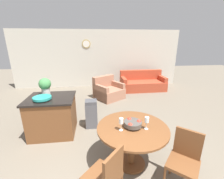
% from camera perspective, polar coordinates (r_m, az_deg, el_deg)
% --- Properties ---
extents(wall_back, '(8.00, 0.09, 2.70)m').
position_cam_1_polar(wall_back, '(7.44, -5.37, 11.52)').
color(wall_back, beige).
rests_on(wall_back, ground_plane).
extents(dining_table, '(1.22, 1.22, 0.77)m').
position_cam_1_polar(dining_table, '(2.74, 7.69, -17.07)').
color(dining_table, brown).
rests_on(dining_table, ground_plane).
extents(dining_chair_near_left, '(0.59, 0.59, 0.92)m').
position_cam_1_polar(dining_chair_near_left, '(2.22, -2.22, -29.79)').
color(dining_chair_near_left, brown).
rests_on(dining_chair_near_left, ground_plane).
extents(dining_chair_near_right, '(0.59, 0.59, 0.92)m').
position_cam_1_polar(dining_chair_near_right, '(2.67, 25.95, -22.33)').
color(dining_chair_near_right, brown).
rests_on(dining_chair_near_right, ground_plane).
extents(fruit_bowl, '(0.30, 0.30, 0.13)m').
position_cam_1_polar(fruit_bowl, '(2.61, 7.91, -12.66)').
color(fruit_bowl, '#4C4742').
rests_on(fruit_bowl, dining_table).
extents(wine_glass_left, '(0.07, 0.07, 0.22)m').
position_cam_1_polar(wine_glass_left, '(2.46, 3.50, -12.05)').
color(wine_glass_left, silver).
rests_on(wine_glass_left, dining_table).
extents(wine_glass_right, '(0.07, 0.07, 0.22)m').
position_cam_1_polar(wine_glass_right, '(2.55, 13.13, -11.34)').
color(wine_glass_right, silver).
rests_on(wine_glass_right, dining_table).
extents(kitchen_island, '(1.06, 0.91, 0.93)m').
position_cam_1_polar(kitchen_island, '(3.91, -21.62, -9.14)').
color(kitchen_island, brown).
rests_on(kitchen_island, ground_plane).
extents(teal_bowl, '(0.39, 0.39, 0.08)m').
position_cam_1_polar(teal_bowl, '(3.63, -25.07, -2.92)').
color(teal_bowl, teal).
rests_on(teal_bowl, kitchen_island).
extents(potted_plant, '(0.28, 0.28, 0.40)m').
position_cam_1_polar(potted_plant, '(3.94, -24.14, 1.42)').
color(potted_plant, beige).
rests_on(potted_plant, kitchen_island).
extents(trash_bin, '(0.30, 0.28, 0.74)m').
position_cam_1_polar(trash_bin, '(3.97, -7.84, -9.17)').
color(trash_bin, '#56565B').
rests_on(trash_bin, ground_plane).
extents(couch, '(2.00, 0.98, 0.87)m').
position_cam_1_polar(couch, '(7.13, 11.47, 2.31)').
color(couch, '#B24228').
rests_on(couch, ground_plane).
extents(armchair, '(1.30, 1.29, 0.85)m').
position_cam_1_polar(armchair, '(5.93, -1.42, -0.57)').
color(armchair, '#A87056').
rests_on(armchair, ground_plane).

